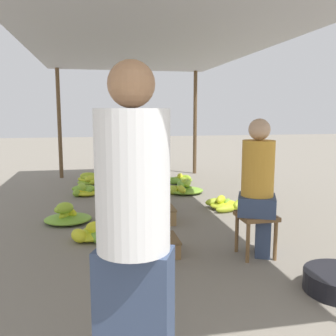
{
  "coord_description": "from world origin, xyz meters",
  "views": [
    {
      "loc": [
        -0.75,
        -1.08,
        1.37
      ],
      "look_at": [
        0.0,
        2.73,
        0.79
      ],
      "focal_mm": 40.0,
      "sensor_mm": 36.0,
      "label": 1
    }
  ],
  "objects_px": {
    "crate_far": "(139,204)",
    "banana_pile_left_1": "(67,216)",
    "banana_pile_left_2": "(89,180)",
    "crate_mid": "(156,214)",
    "vendor_seated": "(259,186)",
    "banana_pile_left_0": "(92,234)",
    "stool": "(256,222)",
    "crate_near": "(158,246)",
    "vendor_foreground": "(133,231)",
    "banana_pile_right_0": "(226,204)",
    "banana_pile_right_1": "(179,180)",
    "banana_pile_right_2": "(183,188)",
    "banana_pile_left_3": "(84,191)"
  },
  "relations": [
    {
      "from": "vendor_seated",
      "to": "banana_pile_right_1",
      "type": "distance_m",
      "value": 3.82
    },
    {
      "from": "banana_pile_left_2",
      "to": "banana_pile_left_1",
      "type": "bearing_deg",
      "value": -95.36
    },
    {
      "from": "banana_pile_left_2",
      "to": "banana_pile_right_2",
      "type": "height_order",
      "value": "banana_pile_right_2"
    },
    {
      "from": "banana_pile_right_1",
      "to": "banana_pile_right_2",
      "type": "relative_size",
      "value": 0.92
    },
    {
      "from": "banana_pile_right_1",
      "to": "banana_pile_right_2",
      "type": "distance_m",
      "value": 0.95
    },
    {
      "from": "banana_pile_right_1",
      "to": "crate_near",
      "type": "relative_size",
      "value": 1.56
    },
    {
      "from": "crate_far",
      "to": "banana_pile_left_1",
      "type": "bearing_deg",
      "value": -154.19
    },
    {
      "from": "vendor_foreground",
      "to": "vendor_seated",
      "type": "bearing_deg",
      "value": 49.33
    },
    {
      "from": "stool",
      "to": "crate_near",
      "type": "relative_size",
      "value": 1.04
    },
    {
      "from": "crate_near",
      "to": "stool",
      "type": "bearing_deg",
      "value": -14.32
    },
    {
      "from": "banana_pile_right_0",
      "to": "banana_pile_right_2",
      "type": "xyz_separation_m",
      "value": [
        -0.37,
        1.11,
        0.02
      ]
    },
    {
      "from": "banana_pile_left_2",
      "to": "banana_pile_right_2",
      "type": "bearing_deg",
      "value": -34.89
    },
    {
      "from": "crate_mid",
      "to": "crate_far",
      "type": "xyz_separation_m",
      "value": [
        -0.13,
        0.63,
        -0.01
      ]
    },
    {
      "from": "banana_pile_right_1",
      "to": "banana_pile_right_2",
      "type": "bearing_deg",
      "value": -99.15
    },
    {
      "from": "banana_pile_right_1",
      "to": "banana_pile_right_2",
      "type": "height_order",
      "value": "banana_pile_right_2"
    },
    {
      "from": "banana_pile_left_0",
      "to": "crate_far",
      "type": "distance_m",
      "value": 1.34
    },
    {
      "from": "vendor_foreground",
      "to": "vendor_seated",
      "type": "height_order",
      "value": "vendor_foreground"
    },
    {
      "from": "banana_pile_left_2",
      "to": "crate_mid",
      "type": "distance_m",
      "value": 2.78
    },
    {
      "from": "stool",
      "to": "banana_pile_left_3",
      "type": "bearing_deg",
      "value": 119.35
    },
    {
      "from": "banana_pile_left_1",
      "to": "crate_far",
      "type": "height_order",
      "value": "banana_pile_left_1"
    },
    {
      "from": "crate_far",
      "to": "banana_pile_right_1",
      "type": "bearing_deg",
      "value": 61.37
    },
    {
      "from": "banana_pile_right_2",
      "to": "banana_pile_right_0",
      "type": "bearing_deg",
      "value": -71.57
    },
    {
      "from": "banana_pile_left_0",
      "to": "banana_pile_right_0",
      "type": "relative_size",
      "value": 0.88
    },
    {
      "from": "banana_pile_left_0",
      "to": "stool",
      "type": "bearing_deg",
      "value": -26.15
    },
    {
      "from": "stool",
      "to": "banana_pile_left_1",
      "type": "height_order",
      "value": "stool"
    },
    {
      "from": "crate_near",
      "to": "crate_far",
      "type": "xyz_separation_m",
      "value": [
        0.02,
        1.69,
        0.0
      ]
    },
    {
      "from": "banana_pile_right_1",
      "to": "crate_mid",
      "type": "relative_size",
      "value": 1.36
    },
    {
      "from": "vendor_seated",
      "to": "banana_pile_right_0",
      "type": "xyz_separation_m",
      "value": [
        0.32,
        1.72,
        -0.62
      ]
    },
    {
      "from": "banana_pile_left_2",
      "to": "crate_near",
      "type": "height_order",
      "value": "banana_pile_left_2"
    },
    {
      "from": "banana_pile_left_2",
      "to": "crate_far",
      "type": "distance_m",
      "value": 2.14
    },
    {
      "from": "banana_pile_right_0",
      "to": "banana_pile_left_0",
      "type": "bearing_deg",
      "value": -152.72
    },
    {
      "from": "banana_pile_left_3",
      "to": "crate_mid",
      "type": "height_order",
      "value": "banana_pile_left_3"
    },
    {
      "from": "vendor_foreground",
      "to": "banana_pile_left_2",
      "type": "distance_m",
      "value": 5.55
    },
    {
      "from": "banana_pile_left_1",
      "to": "crate_near",
      "type": "height_order",
      "value": "banana_pile_left_1"
    },
    {
      "from": "banana_pile_right_1",
      "to": "banana_pile_left_1",
      "type": "bearing_deg",
      "value": -130.37
    },
    {
      "from": "banana_pile_left_3",
      "to": "banana_pile_right_1",
      "type": "height_order",
      "value": "banana_pile_left_3"
    },
    {
      "from": "banana_pile_right_2",
      "to": "crate_far",
      "type": "xyz_separation_m",
      "value": [
        -0.86,
        -0.91,
        -0.0
      ]
    },
    {
      "from": "stool",
      "to": "banana_pile_left_3",
      "type": "height_order",
      "value": "stool"
    },
    {
      "from": "vendor_seated",
      "to": "banana_pile_right_1",
      "type": "relative_size",
      "value": 2.1
    },
    {
      "from": "banana_pile_right_1",
      "to": "crate_far",
      "type": "relative_size",
      "value": 1.25
    },
    {
      "from": "stool",
      "to": "banana_pile_left_1",
      "type": "bearing_deg",
      "value": 141.64
    },
    {
      "from": "banana_pile_right_1",
      "to": "crate_mid",
      "type": "distance_m",
      "value": 2.63
    },
    {
      "from": "banana_pile_left_1",
      "to": "banana_pile_left_2",
      "type": "bearing_deg",
      "value": 84.64
    },
    {
      "from": "banana_pile_left_1",
      "to": "banana_pile_right_0",
      "type": "height_order",
      "value": "banana_pile_left_1"
    },
    {
      "from": "vendor_foreground",
      "to": "banana_pile_right_0",
      "type": "relative_size",
      "value": 2.75
    },
    {
      "from": "crate_far",
      "to": "banana_pile_left_2",
      "type": "bearing_deg",
      "value": 109.75
    },
    {
      "from": "banana_pile_right_0",
      "to": "crate_near",
      "type": "height_order",
      "value": "banana_pile_right_0"
    },
    {
      "from": "crate_mid",
      "to": "vendor_seated",
      "type": "bearing_deg",
      "value": -58.86
    },
    {
      "from": "banana_pile_left_3",
      "to": "banana_pile_right_0",
      "type": "relative_size",
      "value": 0.76
    },
    {
      "from": "vendor_seated",
      "to": "crate_near",
      "type": "bearing_deg",
      "value": 166.4
    }
  ]
}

